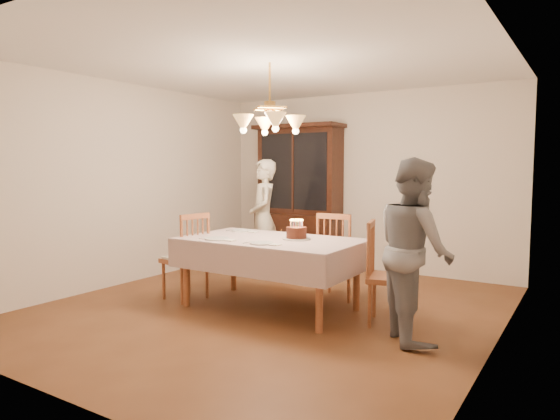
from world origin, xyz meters
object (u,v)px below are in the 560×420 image
Objects in this scene: dining_table at (270,246)px; china_hutch at (299,198)px; chair_far_side at (339,260)px; elderly_woman at (263,219)px; birthday_cake at (296,234)px.

dining_table is 0.88× the size of china_hutch.
dining_table is 1.90× the size of chair_far_side.
elderly_woman is (0.03, -1.02, -0.23)m from china_hutch.
china_hutch is (-0.96, 2.25, 0.36)m from dining_table.
dining_table is at bearing -67.00° from china_hutch.
chair_far_side reaches higher than dining_table.
china_hutch is at bearing 133.33° from chair_far_side.
dining_table is 1.17× the size of elderly_woman.
china_hutch is 7.20× the size of birthday_cake.
birthday_cake is at bearing 5.35° from elderly_woman.
chair_far_side is 1.48m from elderly_woman.
china_hutch reaches higher than birthday_cake.
dining_table is at bearing -119.41° from chair_far_side.
chair_far_side is 0.79m from birthday_cake.
chair_far_side is at bearing 60.59° from dining_table.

